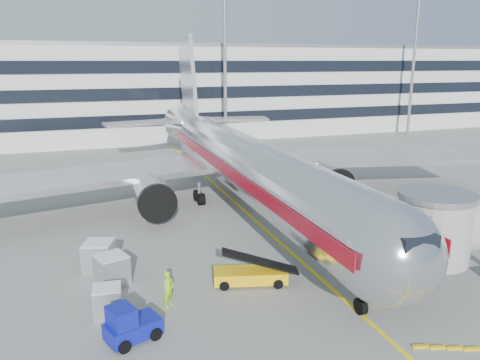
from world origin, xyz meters
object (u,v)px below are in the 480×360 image
object	(u,v)px
cargo_container_left	(112,270)
ramp_worker	(168,289)
cargo_container_front	(107,301)
belt_loader	(250,274)
cargo_container_right	(99,256)
main_jet	(240,161)
baggage_tug	(129,326)

from	to	relation	value
cargo_container_left	ramp_worker	distance (m)	4.62
cargo_container_front	ramp_worker	xyz separation A→B (m)	(3.17, -0.26, 0.26)
belt_loader	cargo_container_front	bearing A→B (deg)	-174.45
cargo_container_front	ramp_worker	world-z (taller)	ramp_worker
cargo_container_right	cargo_container_left	bearing A→B (deg)	-74.33
main_jet	cargo_container_left	bearing A→B (deg)	-135.36
baggage_tug	belt_loader	bearing A→B (deg)	26.44
baggage_tug	cargo_container_front	size ratio (longest dim) A/B	1.83
belt_loader	main_jet	bearing A→B (deg)	73.57
cargo_container_left	ramp_worker	xyz separation A→B (m)	(2.71, -3.74, 0.13)
baggage_tug	cargo_container_right	xyz separation A→B (m)	(-0.99, 8.59, 0.12)
cargo_container_front	ramp_worker	distance (m)	3.19
cargo_container_right	baggage_tug	bearing A→B (deg)	-83.41
main_jet	cargo_container_front	bearing A→B (deg)	-129.17
cargo_container_left	belt_loader	bearing A→B (deg)	-18.95
belt_loader	cargo_container_left	distance (m)	8.24
cargo_container_left	ramp_worker	bearing A→B (deg)	-54.09
main_jet	baggage_tug	bearing A→B (deg)	-122.65
main_jet	cargo_container_left	world-z (taller)	main_jet
baggage_tug	cargo_container_right	distance (m)	8.65
belt_loader	cargo_container_right	xyz separation A→B (m)	(-8.41, 4.90, 0.33)
baggage_tug	ramp_worker	distance (m)	3.52
ramp_worker	baggage_tug	bearing A→B (deg)	-171.79
baggage_tug	ramp_worker	xyz separation A→B (m)	(2.34, 2.62, 0.21)
main_jet	belt_loader	size ratio (longest dim) A/B	10.92
baggage_tug	cargo_container_right	size ratio (longest dim) A/B	1.27
cargo_container_front	main_jet	bearing A→B (deg)	50.83
ramp_worker	belt_loader	bearing A→B (deg)	-28.18
belt_loader	cargo_container_right	world-z (taller)	belt_loader
main_jet	belt_loader	bearing A→B (deg)	-106.43
cargo_container_left	cargo_container_front	size ratio (longest dim) A/B	1.39
main_jet	ramp_worker	size ratio (longest dim) A/B	24.75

